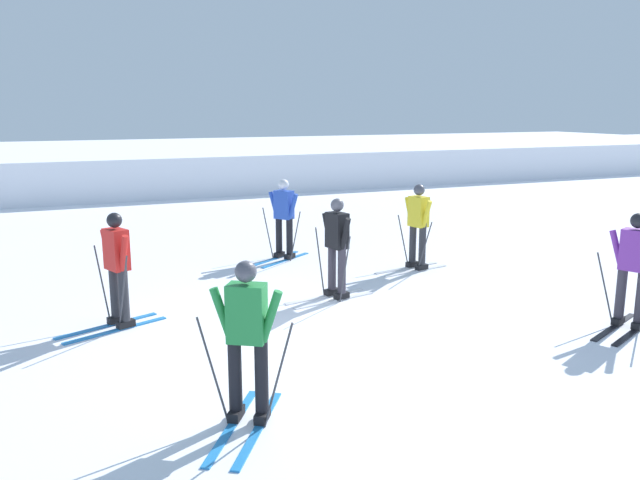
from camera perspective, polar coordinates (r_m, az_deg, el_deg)
ground_plane at (r=9.01m, az=0.46°, el=-8.93°), size 120.00×120.00×0.00m
far_snow_ridge at (r=27.01m, az=-15.79°, el=6.11°), size 80.00×8.45×1.45m
skier_black at (r=10.70m, az=1.49°, el=-0.48°), size 1.64×0.99×1.71m
skier_blue at (r=13.55m, az=-3.27°, el=2.11°), size 1.53×1.20×1.71m
skier_purple at (r=10.30m, az=26.25°, el=-2.20°), size 1.61×0.98×1.71m
skier_yellow at (r=12.78m, az=8.74°, el=1.40°), size 1.64×0.99×1.71m
skier_red at (r=9.74m, az=-17.73°, el=-2.27°), size 1.62×0.96×1.71m
skier_green at (r=6.53m, az=-6.55°, el=-8.67°), size 1.18×1.54×1.71m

